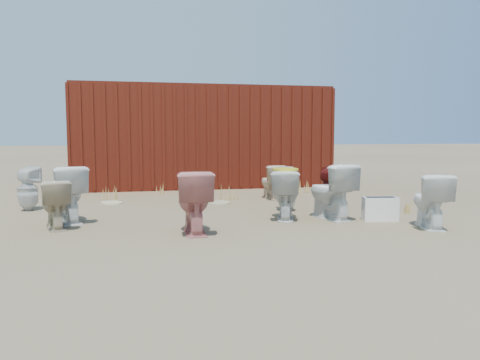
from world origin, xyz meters
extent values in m
plane|color=brown|center=(0.00, 0.00, 0.00)|extent=(100.00, 100.00, 0.00)
cube|color=#470F0B|center=(0.00, 5.20, 1.20)|extent=(6.00, 2.40, 2.40)
imported|color=white|center=(-2.55, 0.51, 0.41)|extent=(0.68, 0.90, 0.82)
imported|color=#D47E7A|center=(-0.86, -0.60, 0.40)|extent=(0.47, 0.80, 0.81)
imported|color=white|center=(1.24, -0.05, 0.42)|extent=(0.64, 0.90, 0.83)
imported|color=#560F0E|center=(1.57, 0.83, 0.35)|extent=(0.45, 0.45, 0.71)
imported|color=white|center=(2.28, -0.96, 0.37)|extent=(0.59, 0.81, 0.74)
imported|color=silver|center=(-3.35, 1.73, 0.37)|extent=(0.45, 0.45, 0.73)
imported|color=#BEAC8B|center=(-2.65, 0.06, 0.33)|extent=(0.53, 0.72, 0.66)
imported|color=beige|center=(0.99, 2.25, 0.34)|extent=(0.44, 0.69, 0.67)
imported|color=silver|center=(0.58, 0.08, 0.37)|extent=(0.61, 0.81, 0.74)
imported|color=white|center=(0.83, 0.79, 0.37)|extent=(0.39, 0.39, 0.73)
ellipsoid|color=yellow|center=(0.58, 0.08, 0.75)|extent=(0.37, 0.47, 0.02)
cube|color=white|center=(1.90, -0.34, 0.17)|extent=(0.53, 0.29, 0.35)
ellipsoid|color=#BCB488|center=(-0.11, 1.86, 0.01)|extent=(0.51, 0.59, 0.02)
ellipsoid|color=beige|center=(-2.05, 2.28, 0.01)|extent=(0.52, 0.58, 0.02)
cone|color=#AF9146|center=(-2.10, 2.85, 0.13)|extent=(0.36, 0.36, 0.26)
cone|color=#AF9146|center=(0.15, 2.28, 0.15)|extent=(0.32, 0.32, 0.29)
cone|color=#AF9146|center=(1.97, 3.07, 0.14)|extent=(0.36, 0.36, 0.27)
cone|color=#AF9146|center=(-1.06, 3.44, 0.11)|extent=(0.30, 0.30, 0.22)
cone|color=#AF9146|center=(1.67, 3.29, 0.15)|extent=(0.34, 0.34, 0.31)
cone|color=#AF9146|center=(2.71, 0.25, 0.11)|extent=(0.28, 0.28, 0.22)
camera|label=1|loc=(-1.53, -6.51, 1.26)|focal=35.00mm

